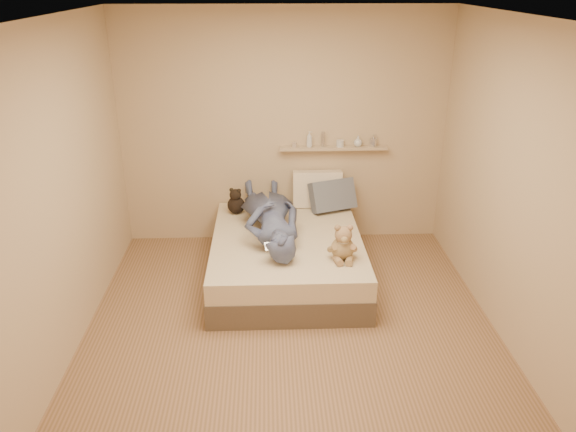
{
  "coord_description": "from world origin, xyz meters",
  "views": [
    {
      "loc": [
        -0.19,
        -4.15,
        2.87
      ],
      "look_at": [
        0.0,
        0.65,
        0.8
      ],
      "focal_mm": 35.0,
      "sensor_mm": 36.0,
      "label": 1
    }
  ],
  "objects_px": {
    "game_console": "(275,246)",
    "pillow_cream": "(317,189)",
    "teddy_bear": "(343,245)",
    "pillow_grey": "(333,196)",
    "bed": "(287,257)",
    "dark_plush": "(236,202)",
    "person": "(270,215)",
    "wall_shelf": "(333,148)"
  },
  "relations": [
    {
      "from": "bed",
      "to": "dark_plush",
      "type": "xyz_separation_m",
      "value": [
        -0.54,
        0.63,
        0.35
      ]
    },
    {
      "from": "bed",
      "to": "pillow_cream",
      "type": "relative_size",
      "value": 3.45
    },
    {
      "from": "game_console",
      "to": "teddy_bear",
      "type": "relative_size",
      "value": 0.57
    },
    {
      "from": "bed",
      "to": "game_console",
      "type": "relative_size",
      "value": 9.45
    },
    {
      "from": "person",
      "to": "teddy_bear",
      "type": "bearing_deg",
      "value": 129.44
    },
    {
      "from": "pillow_grey",
      "to": "wall_shelf",
      "type": "relative_size",
      "value": 0.42
    },
    {
      "from": "pillow_grey",
      "to": "bed",
      "type": "bearing_deg",
      "value": -127.68
    },
    {
      "from": "pillow_cream",
      "to": "pillow_grey",
      "type": "relative_size",
      "value": 1.1
    },
    {
      "from": "bed",
      "to": "teddy_bear",
      "type": "height_order",
      "value": "teddy_bear"
    },
    {
      "from": "teddy_bear",
      "to": "pillow_grey",
      "type": "height_order",
      "value": "pillow_grey"
    },
    {
      "from": "dark_plush",
      "to": "pillow_cream",
      "type": "bearing_deg",
      "value": 12.28
    },
    {
      "from": "game_console",
      "to": "wall_shelf",
      "type": "distance_m",
      "value": 1.67
    },
    {
      "from": "pillow_grey",
      "to": "person",
      "type": "relative_size",
      "value": 0.32
    },
    {
      "from": "teddy_bear",
      "to": "pillow_grey",
      "type": "relative_size",
      "value": 0.71
    },
    {
      "from": "teddy_bear",
      "to": "wall_shelf",
      "type": "bearing_deg",
      "value": 87.75
    },
    {
      "from": "dark_plush",
      "to": "pillow_cream",
      "type": "height_order",
      "value": "pillow_cream"
    },
    {
      "from": "dark_plush",
      "to": "person",
      "type": "height_order",
      "value": "person"
    },
    {
      "from": "pillow_cream",
      "to": "person",
      "type": "distance_m",
      "value": 0.89
    },
    {
      "from": "wall_shelf",
      "to": "dark_plush",
      "type": "bearing_deg",
      "value": -165.7
    },
    {
      "from": "dark_plush",
      "to": "wall_shelf",
      "type": "xyz_separation_m",
      "value": [
        1.09,
        0.28,
        0.52
      ]
    },
    {
      "from": "person",
      "to": "bed",
      "type": "bearing_deg",
      "value": 137.42
    },
    {
      "from": "dark_plush",
      "to": "teddy_bear",
      "type": "bearing_deg",
      "value": -47.7
    },
    {
      "from": "teddy_bear",
      "to": "dark_plush",
      "type": "height_order",
      "value": "teddy_bear"
    },
    {
      "from": "bed",
      "to": "dark_plush",
      "type": "distance_m",
      "value": 0.9
    },
    {
      "from": "game_console",
      "to": "pillow_cream",
      "type": "distance_m",
      "value": 1.46
    },
    {
      "from": "pillow_cream",
      "to": "wall_shelf",
      "type": "relative_size",
      "value": 0.46
    },
    {
      "from": "teddy_bear",
      "to": "person",
      "type": "relative_size",
      "value": 0.23
    },
    {
      "from": "game_console",
      "to": "person",
      "type": "relative_size",
      "value": 0.13
    },
    {
      "from": "dark_plush",
      "to": "pillow_grey",
      "type": "height_order",
      "value": "pillow_grey"
    },
    {
      "from": "person",
      "to": "pillow_grey",
      "type": "bearing_deg",
      "value": -148.12
    },
    {
      "from": "bed",
      "to": "wall_shelf",
      "type": "xyz_separation_m",
      "value": [
        0.55,
        0.91,
        0.88
      ]
    },
    {
      "from": "pillow_cream",
      "to": "teddy_bear",
      "type": "bearing_deg",
      "value": -84.78
    },
    {
      "from": "dark_plush",
      "to": "person",
      "type": "distance_m",
      "value": 0.64
    },
    {
      "from": "pillow_grey",
      "to": "teddy_bear",
      "type": "bearing_deg",
      "value": -91.84
    },
    {
      "from": "pillow_cream",
      "to": "bed",
      "type": "bearing_deg",
      "value": -114.21
    },
    {
      "from": "pillow_cream",
      "to": "game_console",
      "type": "bearing_deg",
      "value": -110.06
    },
    {
      "from": "bed",
      "to": "dark_plush",
      "type": "bearing_deg",
      "value": 130.26
    },
    {
      "from": "person",
      "to": "pillow_cream",
      "type": "bearing_deg",
      "value": -134.57
    },
    {
      "from": "teddy_bear",
      "to": "pillow_grey",
      "type": "bearing_deg",
      "value": 88.16
    },
    {
      "from": "bed",
      "to": "game_console",
      "type": "height_order",
      "value": "game_console"
    },
    {
      "from": "bed",
      "to": "person",
      "type": "height_order",
      "value": "person"
    },
    {
      "from": "bed",
      "to": "game_console",
      "type": "xyz_separation_m",
      "value": [
        -0.13,
        -0.54,
        0.39
      ]
    }
  ]
}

